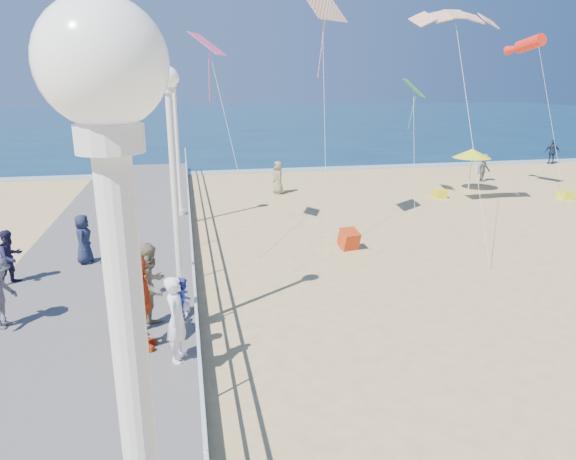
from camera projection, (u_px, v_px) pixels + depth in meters
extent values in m
plane|color=#E7C179|center=(402.00, 308.00, 12.73)|extent=(160.00, 160.00, 0.00)
cube|color=#0B2D46|center=(219.00, 119.00, 73.88)|extent=(160.00, 90.00, 0.05)
cube|color=silver|center=(269.00, 170.00, 32.01)|extent=(160.00, 1.20, 0.04)
cube|color=slate|center=(83.00, 329.00, 11.25)|extent=(5.00, 44.00, 0.40)
cube|color=white|center=(193.00, 268.00, 11.37)|extent=(0.05, 42.00, 0.06)
cube|color=white|center=(194.00, 289.00, 11.51)|extent=(0.05, 42.00, 0.04)
sphere|color=white|center=(102.00, 63.00, 1.71)|extent=(0.44, 0.44, 0.44)
cylinder|color=white|center=(182.00, 308.00, 11.58)|extent=(0.36, 0.36, 0.20)
cylinder|color=white|center=(176.00, 207.00, 10.92)|extent=(0.14, 0.14, 4.70)
sphere|color=white|center=(167.00, 77.00, 10.17)|extent=(0.44, 0.44, 0.44)
cylinder|color=white|center=(181.00, 212.00, 20.05)|extent=(0.36, 0.36, 0.20)
cylinder|color=white|center=(178.00, 152.00, 19.39)|extent=(0.14, 0.14, 4.70)
sphere|color=white|center=(173.00, 79.00, 18.64)|extent=(0.44, 0.44, 0.44)
imported|color=white|center=(177.00, 319.00, 9.42)|extent=(0.57, 0.70, 1.65)
imported|color=#303DB6|center=(184.00, 296.00, 9.48)|extent=(0.37, 0.41, 0.71)
imported|color=gray|center=(151.00, 286.00, 10.67)|extent=(1.06, 1.13, 1.86)
imported|color=#5D5C62|center=(0.00, 294.00, 10.70)|extent=(0.80, 1.10, 1.53)
imported|color=#CA4119|center=(141.00, 304.00, 9.78)|extent=(0.63, 1.16, 1.88)
imported|color=#1A2239|center=(83.00, 239.00, 14.55)|extent=(0.47, 0.71, 1.43)
imported|color=gray|center=(119.00, 269.00, 11.79)|extent=(0.69, 0.77, 1.76)
imported|color=#1F1C3E|center=(10.00, 257.00, 13.06)|extent=(0.83, 0.88, 1.43)
imported|color=#59585D|center=(484.00, 168.00, 28.35)|extent=(1.15, 0.90, 1.56)
imported|color=#1B283D|center=(552.00, 152.00, 34.44)|extent=(1.03, 0.72, 1.62)
imported|color=#828159|center=(278.00, 178.00, 25.37)|extent=(0.63, 0.86, 1.63)
cube|color=red|center=(349.00, 241.00, 17.07)|extent=(0.67, 0.80, 0.74)
cylinder|color=white|center=(470.00, 173.00, 26.06)|extent=(0.05, 0.05, 1.80)
cone|color=#E0F019|center=(472.00, 153.00, 25.78)|extent=(1.90, 1.90, 0.45)
cube|color=yellow|center=(440.00, 194.00, 24.67)|extent=(0.55, 0.55, 0.40)
cube|color=#E5F71A|center=(565.00, 195.00, 24.37)|extent=(0.55, 0.55, 0.40)
cylinder|color=red|center=(530.00, 44.00, 23.45)|extent=(0.95, 2.37, 1.01)
cube|color=#E95588|center=(208.00, 44.00, 16.70)|extent=(1.33, 1.45, 0.71)
cube|color=green|center=(413.00, 88.00, 22.90)|extent=(1.19, 1.38, 0.79)
cube|color=#CD5318|center=(322.00, 3.00, 16.79)|extent=(1.83, 1.73, 1.16)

